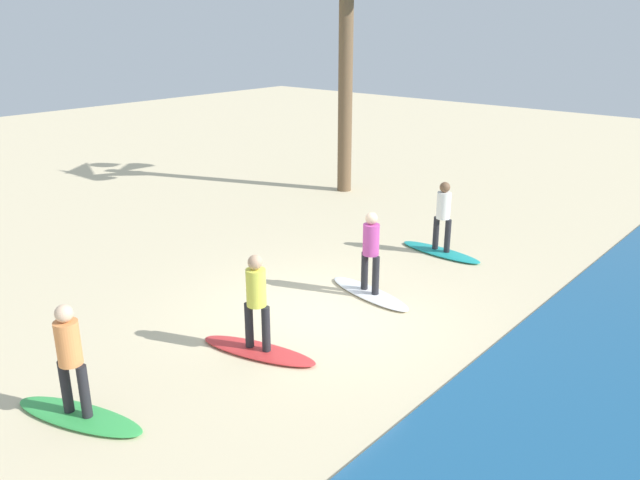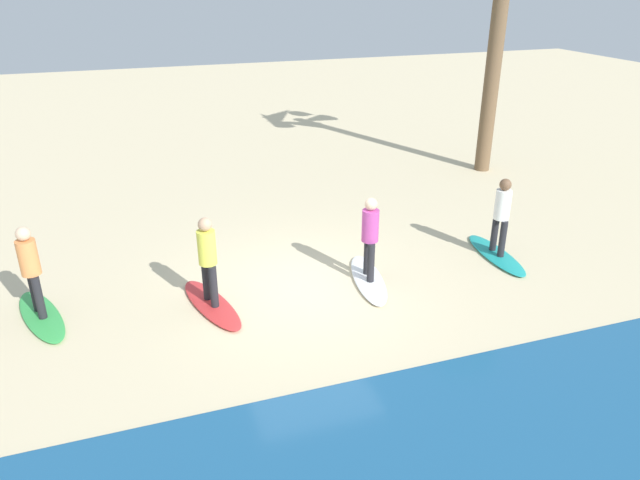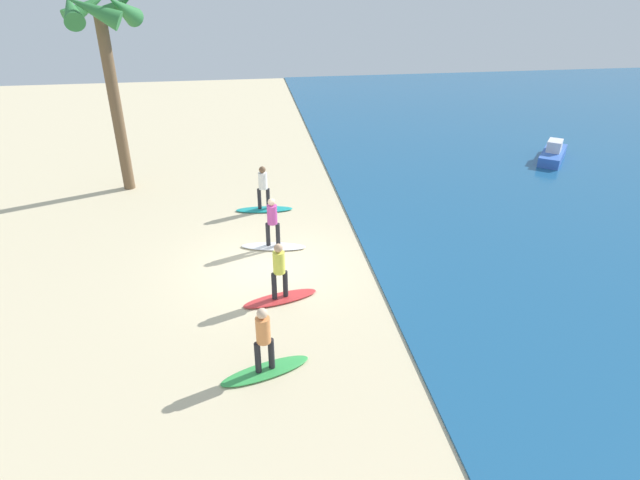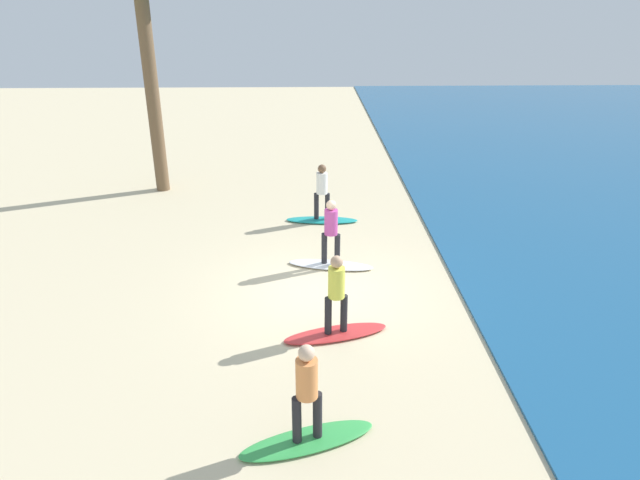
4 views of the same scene
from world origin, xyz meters
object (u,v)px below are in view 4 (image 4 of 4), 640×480
surfer_teal (322,188)px  surfer_white (331,228)px  surfboard_teal (322,220)px  surfboard_green (307,440)px  surfboard_red (336,333)px  surfer_green (307,387)px  surfboard_white (331,265)px  surfer_red (336,289)px

surfer_teal → surfer_white: (2.99, 0.14, 0.00)m
surfboard_teal → surfer_teal: surfer_teal is taller
surfer_teal → surfboard_green: 8.99m
surfer_teal → surfboard_red: size_ratio=0.78×
surfer_teal → surfboard_red: (6.04, 0.11, -0.99)m
surfer_teal → surfer_white: same height
surfboard_red → surfer_green: bearing=-115.9°
surfer_teal → surfer_green: 8.94m
surfboard_teal → surfer_teal: (0.00, -0.00, 0.99)m
surfer_white → surfer_green: 5.96m
surfboard_white → surfer_white: bearing=-79.0°
surfboard_red → surfboard_green: (2.88, -0.57, 0.00)m
surfer_white → surfer_red: bearing=-0.5°
surfboard_red → surfer_red: 0.99m
surfboard_white → surfer_teal: bearing=103.6°
surfboard_teal → surfboard_white: 2.99m
surfboard_red → surfer_green: surfer_green is taller
surfboard_green → surfer_white: bearing=66.3°
surfer_white → surfboard_red: surfer_white is taller
surfboard_green → surfer_green: (-0.00, 0.00, 0.99)m
surfer_red → surfer_green: size_ratio=1.00×
surfer_white → surfboard_green: surfer_white is taller
surfboard_teal → surfer_red: size_ratio=1.28×
surfboard_teal → surfboard_white: same height
surfboard_teal → surfer_teal: size_ratio=1.28×
surfer_teal → surfboard_white: 3.15m
surfboard_white → surfboard_green: same height
surfer_red → surfboard_red: bearing=-90.0°
surfboard_white → surfboard_teal: bearing=103.6°
surfboard_teal → surfboard_red: same height
surfboard_white → surfer_white: 0.99m
surfer_white → surfboard_red: 3.21m
surfer_teal → surfer_red: (6.04, 0.11, 0.00)m
surfboard_green → surfer_teal: bearing=69.1°
surfer_green → surfboard_red: bearing=168.9°
surfboard_white → surfer_red: surfer_red is taller
surfboard_red → surfer_red: surfer_red is taller
surfer_green → surfboard_green: bearing=-3.6°
surfboard_red → surfboard_teal: bearing=76.3°
surfer_green → surfboard_white: bearing=174.3°
surfer_teal → surfer_red: bearing=1.1°
surfboard_red → surfboard_green: size_ratio=1.00×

